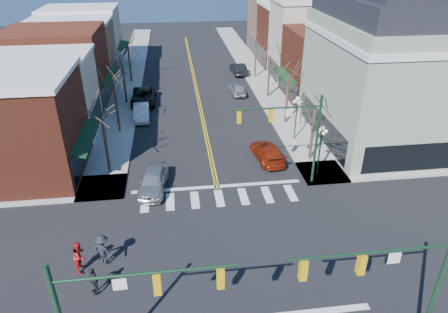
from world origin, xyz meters
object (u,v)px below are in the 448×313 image
object	(u,v)px
car_left_mid	(141,112)
pedestrian_red_b	(80,256)
lamppost_corner	(321,142)
pedestrian_dark_b	(103,250)
car_left_near	(153,180)
pedestrian_dark_a	(94,280)
car_right_near	(267,152)
lamppost_midblock	(297,111)
car_left_far	(143,97)
car_right_mid	(237,89)
victorian_corner	(393,69)
car_right_far	(239,69)

from	to	relation	value
car_left_mid	pedestrian_red_b	bearing A→B (deg)	-98.40
lamppost_corner	pedestrian_red_b	bearing A→B (deg)	-153.02
pedestrian_red_b	pedestrian_dark_b	bearing A→B (deg)	-60.67
lamppost_corner	car_left_near	bearing A→B (deg)	-177.80
pedestrian_dark_a	car_right_near	bearing A→B (deg)	104.42
lamppost_midblock	car_left_near	xyz separation A→B (m)	(-13.00, -7.00, -2.15)
lamppost_midblock	car_left_far	distance (m)	18.89
pedestrian_dark_b	pedestrian_dark_a	bearing A→B (deg)	115.52
pedestrian_dark_b	lamppost_corner	bearing A→B (deg)	-121.29
lamppost_corner	car_right_mid	bearing A→B (deg)	99.66
lamppost_corner	car_left_far	xyz separation A→B (m)	(-14.60, 18.29, -2.15)
car_left_mid	victorian_corner	bearing A→B (deg)	-21.04
pedestrian_red_b	car_right_near	bearing A→B (deg)	-36.20
victorian_corner	lamppost_corner	xyz separation A→B (m)	(-8.30, -6.00, -3.70)
car_left_mid	car_right_near	distance (m)	15.39
lamppost_midblock	car_right_far	size ratio (longest dim) A/B	0.92
pedestrian_red_b	lamppost_corner	bearing A→B (deg)	-50.09
pedestrian_red_b	pedestrian_dark_a	xyz separation A→B (m)	(1.01, -1.85, -0.12)
victorian_corner	car_right_mid	xyz separation A→B (m)	(-11.70, 13.98, -5.95)
car_right_near	car_left_mid	bearing A→B (deg)	-49.42
car_left_near	car_right_mid	distance (m)	22.62
lamppost_midblock	pedestrian_red_b	bearing A→B (deg)	-138.16
lamppost_corner	car_left_far	world-z (taller)	lamppost_corner
lamppost_corner	car_left_far	distance (m)	23.50
pedestrian_red_b	car_right_far	bearing A→B (deg)	-9.22
lamppost_corner	lamppost_midblock	xyz separation A→B (m)	(0.00, 6.50, 0.00)
car_left_mid	pedestrian_dark_a	xyz separation A→B (m)	(-1.21, -24.03, 0.24)
car_right_near	car_right_mid	world-z (taller)	car_right_near
car_left_near	pedestrian_dark_a	size ratio (longest dim) A/B	2.86
lamppost_corner	pedestrian_dark_a	distance (m)	19.04
lamppost_midblock	pedestrian_dark_a	size ratio (longest dim) A/B	2.60
pedestrian_red_b	car_right_mid	bearing A→B (deg)	-12.26
car_left_far	car_right_far	world-z (taller)	car_left_far
pedestrian_dark_b	car_left_mid	bearing A→B (deg)	-61.67
lamppost_midblock	car_right_mid	distance (m)	14.08
lamppost_midblock	car_left_mid	world-z (taller)	lamppost_midblock
car_left_near	car_right_far	world-z (taller)	car_left_near
lamppost_corner	pedestrian_dark_b	size ratio (longest dim) A/B	2.25
car_right_mid	car_left_mid	bearing A→B (deg)	24.84
lamppost_midblock	car_left_mid	distance (m)	16.39
car_right_far	pedestrian_red_b	distance (m)	39.87
car_left_far	pedestrian_red_b	world-z (taller)	pedestrian_red_b
victorian_corner	car_right_near	distance (m)	13.45
car_right_mid	pedestrian_dark_b	distance (m)	30.72
lamppost_corner	pedestrian_dark_b	world-z (taller)	lamppost_corner
lamppost_corner	pedestrian_dark_b	distance (m)	17.73
car_right_mid	car_right_far	distance (m)	8.54
car_left_mid	pedestrian_dark_b	xyz separation A→B (m)	(-1.00, -21.81, 0.37)
car_right_mid	car_right_far	size ratio (longest dim) A/B	0.88
pedestrian_red_b	car_left_mid	bearing A→B (deg)	7.19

